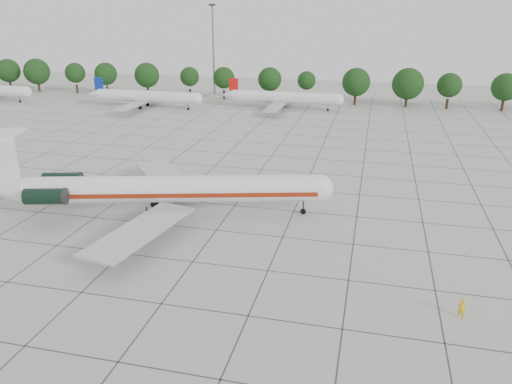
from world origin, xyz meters
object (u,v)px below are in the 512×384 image
at_px(ground_crew, 462,308).
at_px(bg_airliner_c, 284,98).
at_px(bg_airliner_b, 146,97).
at_px(floodlight_mast, 213,45).
at_px(main_airliner, 155,189).

relative_size(ground_crew, bg_airliner_c, 0.07).
bearing_deg(bg_airliner_c, ground_crew, -70.01).
xyz_separation_m(bg_airliner_b, floodlight_mast, (10.66, 24.14, 11.37)).
distance_m(bg_airliner_b, bg_airliner_c, 35.49).
relative_size(bg_airliner_b, floodlight_mast, 1.11).
height_order(main_airliner, ground_crew, main_airliner).
bearing_deg(main_airliner, floodlight_mast, 88.37).
xyz_separation_m(main_airliner, bg_airliner_c, (2.90, 72.17, -0.67)).
relative_size(main_airliner, ground_crew, 23.24).
bearing_deg(floodlight_mast, bg_airliner_c, -35.66).
xyz_separation_m(bg_airliner_c, floodlight_mast, (-24.17, 17.34, 11.37)).
relative_size(main_airliner, floodlight_mast, 1.68).
bearing_deg(bg_airliner_b, floodlight_mast, 66.16).
height_order(main_airliner, bg_airliner_b, main_airliner).
relative_size(bg_airliner_b, bg_airliner_c, 1.00).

